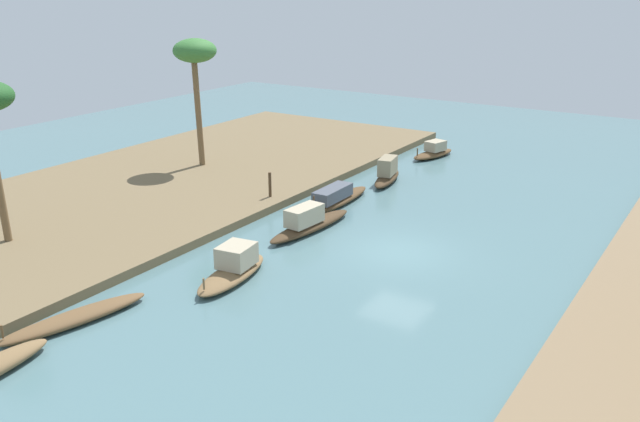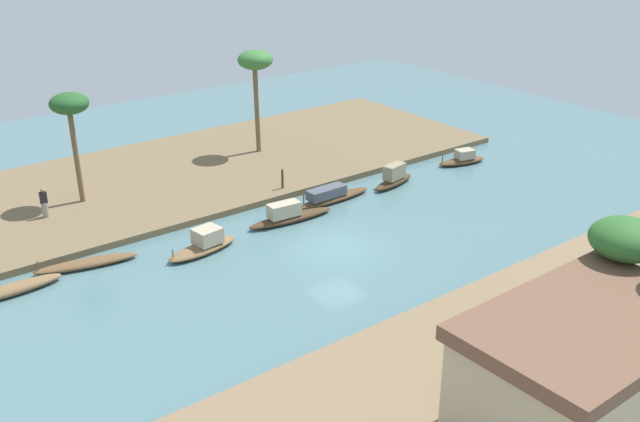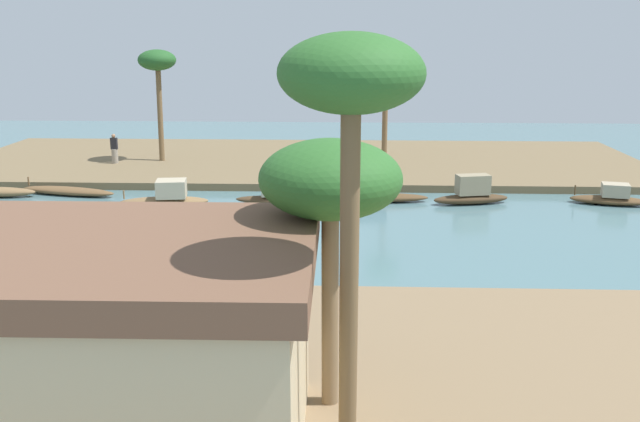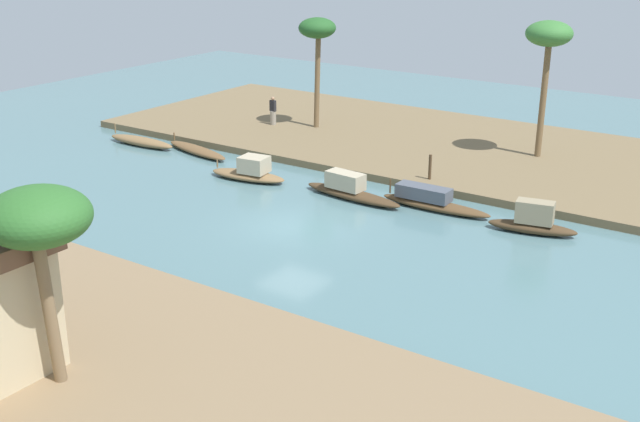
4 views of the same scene
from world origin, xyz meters
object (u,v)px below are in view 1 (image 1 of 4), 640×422
sampan_open_hull (233,268)px  sampan_foreground (337,198)px  sampan_near_left_bank (434,152)px  palm_tree_left_near (195,56)px  sampan_with_tall_canopy (308,222)px  sampan_midstream (75,318)px  mooring_post (270,185)px  sampan_upstream_small (387,173)px

sampan_open_hull → sampan_foreground: 9.04m
sampan_open_hull → sampan_near_left_bank: sampan_open_hull is taller
palm_tree_left_near → sampan_with_tall_canopy: bearing=65.0°
sampan_midstream → sampan_open_hull: (-5.23, 1.98, 0.22)m
sampan_near_left_bank → sampan_with_tall_canopy: bearing=16.2°
mooring_post → sampan_open_hull: bearing=27.8°
sampan_upstream_small → sampan_near_left_bank: (-6.23, -0.14, -0.16)m
sampan_open_hull → sampan_near_left_bank: size_ratio=1.14×
sampan_with_tall_canopy → sampan_foreground: 3.67m
sampan_with_tall_canopy → mooring_post: bearing=-115.7°
palm_tree_left_near → sampan_foreground: bearing=82.8°
sampan_with_tall_canopy → sampan_midstream: 10.72m
sampan_midstream → sampan_near_left_bank: sampan_near_left_bank is taller
sampan_midstream → palm_tree_left_near: (-15.37, -8.63, 6.03)m
sampan_near_left_bank → sampan_open_hull: bearing=16.6°
sampan_midstream → sampan_near_left_bank: (-25.04, 0.88, 0.14)m
sampan_upstream_small → sampan_midstream: sampan_upstream_small is taller
sampan_open_hull → palm_tree_left_near: palm_tree_left_near is taller
sampan_near_left_bank → sampan_upstream_small: bearing=14.7°
sampan_open_hull → mooring_post: 8.45m
sampan_open_hull → mooring_post: mooring_post is taller
sampan_foreground → sampan_midstream: bearing=-4.2°
sampan_upstream_small → sampan_near_left_bank: size_ratio=1.02×
sampan_foreground → mooring_post: 3.16m
sampan_upstream_small → sampan_open_hull: sampan_upstream_small is taller
sampan_foreground → palm_tree_left_near: 11.13m
sampan_upstream_small → sampan_foreground: size_ratio=0.71×
sampan_open_hull → mooring_post: (-7.46, -3.93, 0.54)m
sampan_upstream_small → sampan_open_hull: (13.58, 0.96, -0.08)m
sampan_midstream → mooring_post: bearing=-158.7°
sampan_foreground → palm_tree_left_near: palm_tree_left_near is taller
sampan_near_left_bank → palm_tree_left_near: 14.79m
sampan_near_left_bank → sampan_foreground: bearing=12.9°
sampan_with_tall_canopy → sampan_foreground: size_ratio=1.02×
sampan_open_hull → palm_tree_left_near: size_ratio=0.60×
sampan_foreground → mooring_post: size_ratio=4.31×
sampan_with_tall_canopy → sampan_foreground: bearing=-162.4°
sampan_with_tall_canopy → sampan_open_hull: sampan_open_hull is taller
sampan_upstream_small → sampan_midstream: (18.81, -1.02, -0.30)m
sampan_upstream_small → sampan_foreground: sampan_upstream_small is taller
sampan_upstream_small → sampan_near_left_bank: 6.23m
sampan_midstream → sampan_near_left_bank: 25.06m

